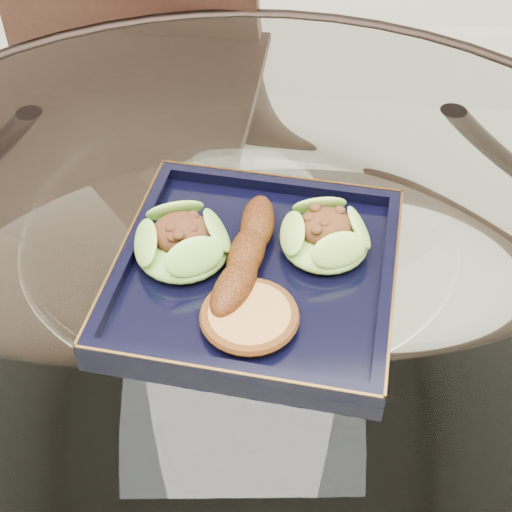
{
  "coord_description": "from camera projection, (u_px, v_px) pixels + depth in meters",
  "views": [
    {
      "loc": [
        0.01,
        -0.52,
        1.29
      ],
      "look_at": [
        0.02,
        -0.04,
        0.8
      ],
      "focal_mm": 50.0,
      "sensor_mm": 36.0,
      "label": 1
    }
  ],
  "objects": [
    {
      "name": "lettuce_wrap_right",
      "position": [
        325.0,
        238.0,
        0.71
      ],
      "size": [
        0.11,
        0.11,
        0.03
      ],
      "primitive_type": "ellipsoid",
      "rotation": [
        0.0,
        0.0,
        -0.23
      ],
      "color": "#5B8F29",
      "rests_on": "navy_plate"
    },
    {
      "name": "navy_plate",
      "position": [
        256.0,
        277.0,
        0.71
      ],
      "size": [
        0.32,
        0.32,
        0.02
      ],
      "primitive_type": "cube",
      "rotation": [
        0.0,
        0.0,
        -0.21
      ],
      "color": "black",
      "rests_on": "dining_table"
    },
    {
      "name": "crumb_patty",
      "position": [
        249.0,
        318.0,
        0.65
      ],
      "size": [
        0.1,
        0.1,
        0.01
      ],
      "primitive_type": "cylinder",
      "rotation": [
        0.0,
        0.0,
        0.23
      ],
      "color": "#A56B37",
      "rests_on": "navy_plate"
    },
    {
      "name": "roasted_plantain",
      "position": [
        247.0,
        253.0,
        0.7
      ],
      "size": [
        0.07,
        0.17,
        0.03
      ],
      "primitive_type": "ellipsoid",
      "rotation": [
        0.0,
        0.0,
        1.32
      ],
      "color": "#582509",
      "rests_on": "navy_plate"
    },
    {
      "name": "lettuce_wrap_left",
      "position": [
        182.0,
        245.0,
        0.7
      ],
      "size": [
        0.1,
        0.1,
        0.03
      ],
      "primitive_type": "ellipsoid",
      "rotation": [
        0.0,
        0.0,
        -0.1
      ],
      "color": "#53912A",
      "rests_on": "navy_plate"
    },
    {
      "name": "dining_chair",
      "position": [
        119.0,
        135.0,
        1.19
      ],
      "size": [
        0.52,
        0.52,
        1.05
      ],
      "rotation": [
        0.0,
        0.0,
        -0.15
      ],
      "color": "black",
      "rests_on": "ground"
    },
    {
      "name": "dining_table",
      "position": [
        242.0,
        356.0,
        0.86
      ],
      "size": [
        1.13,
        1.13,
        0.77
      ],
      "color": "white",
      "rests_on": "ground"
    }
  ]
}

